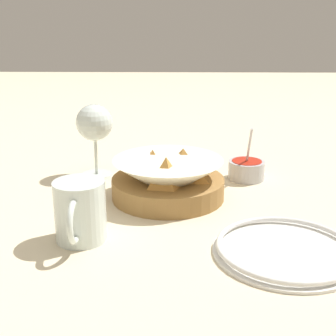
% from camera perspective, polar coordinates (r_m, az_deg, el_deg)
% --- Properties ---
extents(ground_plane, '(4.00, 4.00, 0.00)m').
position_cam_1_polar(ground_plane, '(0.88, -1.39, -3.70)').
color(ground_plane, beige).
extents(food_basket, '(0.21, 0.21, 0.09)m').
position_cam_1_polar(food_basket, '(0.88, 0.08, -1.40)').
color(food_basket, olive).
rests_on(food_basket, ground_plane).
extents(sauce_cup, '(0.08, 0.08, 0.12)m').
position_cam_1_polar(sauce_cup, '(0.99, 9.54, -0.11)').
color(sauce_cup, '#B7B7BC').
rests_on(sauce_cup, ground_plane).
extents(wine_glass, '(0.08, 0.08, 0.15)m').
position_cam_1_polar(wine_glass, '(0.99, -8.95, 5.21)').
color(wine_glass, silver).
rests_on(wine_glass, ground_plane).
extents(beer_mug, '(0.12, 0.08, 0.09)m').
position_cam_1_polar(beer_mug, '(0.72, -10.66, -5.47)').
color(beer_mug, silver).
rests_on(beer_mug, ground_plane).
extents(side_plate, '(0.21, 0.21, 0.01)m').
position_cam_1_polar(side_plate, '(0.71, 14.15, -9.58)').
color(side_plate, white).
rests_on(side_plate, ground_plane).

